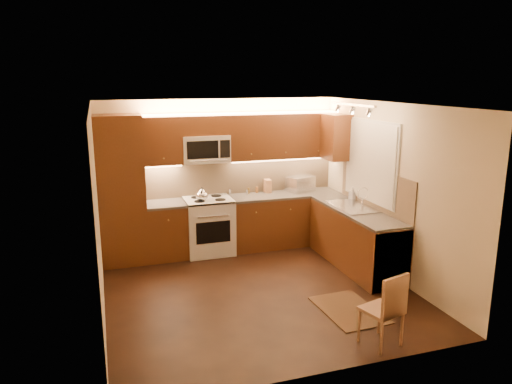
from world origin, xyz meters
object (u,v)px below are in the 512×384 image
object	(u,v)px
soap_bottle	(353,193)
kettle	(202,194)
stove	(209,226)
microwave	(205,149)
dining_chair	(382,308)
sink	(352,202)
knife_block	(268,186)
toaster_oven	(300,184)

from	to	relation	value
soap_bottle	kettle	bearing A→B (deg)	150.40
stove	kettle	size ratio (longest dim) A/B	4.06
microwave	kettle	bearing A→B (deg)	-116.28
kettle	dining_chair	world-z (taller)	kettle
stove	soap_bottle	xyz separation A→B (m)	(2.24, -0.70, 0.54)
sink	knife_block	size ratio (longest dim) A/B	3.79
kettle	knife_block	bearing A→B (deg)	29.68
stove	sink	bearing A→B (deg)	-29.36
stove	toaster_oven	world-z (taller)	toaster_oven
toaster_oven	soap_bottle	size ratio (longest dim) A/B	2.13
kettle	toaster_oven	xyz separation A→B (m)	(1.80, 0.25, -0.00)
microwave	soap_bottle	world-z (taller)	microwave
microwave	kettle	size ratio (longest dim) A/B	3.36
knife_block	soap_bottle	xyz separation A→B (m)	(1.14, -0.91, -0.01)
sink	toaster_oven	distance (m)	1.30
microwave	kettle	world-z (taller)	microwave
sink	knife_block	world-z (taller)	knife_block
stove	soap_bottle	size ratio (longest dim) A/B	4.51
soap_bottle	microwave	bearing A→B (deg)	143.83
kettle	toaster_oven	world-z (taller)	toaster_oven
toaster_oven	soap_bottle	xyz separation A→B (m)	(0.57, -0.84, -0.03)
stove	soap_bottle	bearing A→B (deg)	-17.35
sink	kettle	distance (m)	2.35
microwave	dining_chair	bearing A→B (deg)	-72.05
knife_block	toaster_oven	bearing A→B (deg)	-3.83
microwave	kettle	distance (m)	0.74
microwave	sink	bearing A→B (deg)	-32.21
knife_block	soap_bottle	size ratio (longest dim) A/B	1.11
stove	knife_block	world-z (taller)	knife_block
toaster_oven	dining_chair	xyz separation A→B (m)	(-0.54, -3.50, -0.61)
sink	soap_bottle	xyz separation A→B (m)	(0.24, 0.43, 0.03)
dining_chair	sink	bearing A→B (deg)	53.18
toaster_oven	dining_chair	world-z (taller)	toaster_oven
stove	toaster_oven	distance (m)	1.77
sink	knife_block	distance (m)	1.61
stove	microwave	xyz separation A→B (m)	(0.00, 0.14, 1.26)
sink	kettle	size ratio (longest dim) A/B	3.80
knife_block	soap_bottle	bearing A→B (deg)	-35.21
microwave	dining_chair	distance (m)	3.90
kettle	knife_block	world-z (taller)	kettle
toaster_oven	soap_bottle	world-z (taller)	toaster_oven
microwave	toaster_oven	world-z (taller)	microwave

